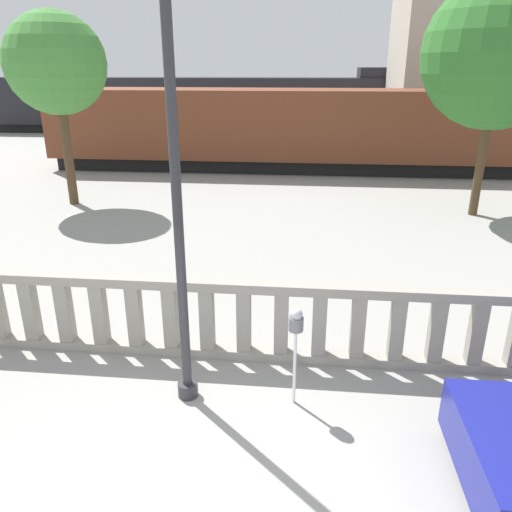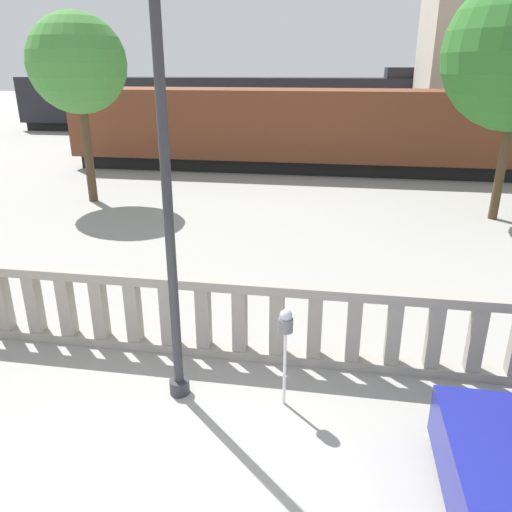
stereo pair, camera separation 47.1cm
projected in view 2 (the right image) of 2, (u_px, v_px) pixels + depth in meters
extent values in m
cube|color=gray|center=(222.00, 351.00, 7.62)|extent=(16.80, 0.24, 0.14)
cube|color=gray|center=(221.00, 285.00, 7.23)|extent=(16.80, 0.24, 0.14)
cube|color=gray|center=(3.00, 301.00, 7.98)|extent=(0.20, 0.20, 0.96)
cube|color=gray|center=(34.00, 304.00, 7.89)|extent=(0.20, 0.20, 0.96)
cube|color=gray|center=(67.00, 306.00, 7.81)|extent=(0.20, 0.20, 0.96)
cube|color=gray|center=(100.00, 309.00, 7.72)|extent=(0.20, 0.20, 0.96)
cube|color=gray|center=(134.00, 312.00, 7.64)|extent=(0.20, 0.20, 0.96)
cube|color=gray|center=(168.00, 314.00, 7.55)|extent=(0.20, 0.20, 0.96)
cube|color=gray|center=(204.00, 317.00, 7.47)|extent=(0.20, 0.20, 0.96)
cube|color=gray|center=(240.00, 320.00, 7.38)|extent=(0.20, 0.20, 0.96)
cube|color=gray|center=(277.00, 323.00, 7.29)|extent=(0.20, 0.20, 0.96)
cube|color=gray|center=(315.00, 326.00, 7.21)|extent=(0.20, 0.20, 0.96)
cube|color=gray|center=(354.00, 329.00, 7.12)|extent=(0.20, 0.20, 0.96)
cube|color=gray|center=(393.00, 332.00, 7.04)|extent=(0.20, 0.20, 0.96)
cube|color=gray|center=(434.00, 336.00, 6.95)|extent=(0.20, 0.20, 0.96)
cube|color=gray|center=(476.00, 339.00, 6.87)|extent=(0.20, 0.20, 0.96)
cylinder|color=#2D2D33|center=(180.00, 386.00, 6.72)|extent=(0.27, 0.27, 0.20)
cylinder|color=#2D2D33|center=(167.00, 185.00, 5.73)|extent=(0.12, 0.12, 5.32)
cylinder|color=silver|center=(285.00, 368.00, 6.36)|extent=(0.04, 0.04, 1.07)
cylinder|color=slate|center=(286.00, 325.00, 6.13)|extent=(0.19, 0.19, 0.18)
sphere|color=#B2B7BC|center=(286.00, 316.00, 6.09)|extent=(0.16, 0.16, 0.16)
cylinder|color=black|center=(500.00, 430.00, 5.61)|extent=(0.61, 0.18, 0.61)
cube|color=black|center=(395.00, 166.00, 20.53)|extent=(26.44, 2.41, 0.55)
cube|color=brown|center=(399.00, 125.00, 19.95)|extent=(26.98, 3.01, 2.70)
cube|color=black|center=(219.00, 128.00, 32.86)|extent=(26.25, 2.27, 0.55)
cube|color=black|center=(218.00, 101.00, 32.25)|extent=(26.79, 2.84, 2.89)
cube|color=black|center=(411.00, 73.00, 29.79)|extent=(3.00, 2.56, 0.60)
cylinder|color=#4C3823|center=(501.00, 168.00, 13.92)|extent=(0.25, 0.25, 2.95)
cylinder|color=#4C3823|center=(88.00, 153.00, 15.79)|extent=(0.28, 0.28, 3.10)
sphere|color=#428438|center=(77.00, 63.00, 14.85)|extent=(2.93, 2.93, 2.93)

